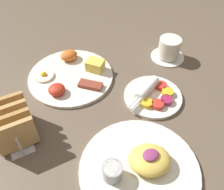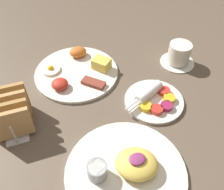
{
  "view_description": "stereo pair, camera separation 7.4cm",
  "coord_description": "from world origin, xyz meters",
  "views": [
    {
      "loc": [
        -0.18,
        -0.4,
        0.57
      ],
      "look_at": [
        0.05,
        0.05,
        0.03
      ],
      "focal_mm": 40.0,
      "sensor_mm": 36.0,
      "label": 1
    },
    {
      "loc": [
        -0.11,
        -0.43,
        0.57
      ],
      "look_at": [
        0.05,
        0.05,
        0.03
      ],
      "focal_mm": 40.0,
      "sensor_mm": 36.0,
      "label": 2
    }
  ],
  "objects": [
    {
      "name": "ground_plane",
      "position": [
        0.0,
        0.0,
        0.0
      ],
      "size": [
        3.0,
        3.0,
        0.0
      ],
      "primitive_type": "plane",
      "color": "brown"
    },
    {
      "name": "plate_breakfast",
      "position": [
        -0.01,
        0.21,
        0.01
      ],
      "size": [
        0.28,
        0.28,
        0.05
      ],
      "color": "silver",
      "rests_on": "ground_plane"
    },
    {
      "name": "plate_foreground",
      "position": [
        0.01,
        -0.18,
        0.01
      ],
      "size": [
        0.29,
        0.29,
        0.06
      ],
      "color": "silver",
      "rests_on": "ground_plane"
    },
    {
      "name": "plate_condiments",
      "position": [
        0.17,
        0.01,
        0.01
      ],
      "size": [
        0.19,
        0.18,
        0.04
      ],
      "color": "silver",
      "rests_on": "ground_plane"
    },
    {
      "name": "coffee_cup",
      "position": [
        0.34,
        0.15,
        0.04
      ],
      "size": [
        0.12,
        0.12,
        0.08
      ],
      "color": "silver",
      "rests_on": "ground_plane"
    },
    {
      "name": "toast_rack",
      "position": [
        -0.23,
        0.06,
        0.05
      ],
      "size": [
        0.1,
        0.15,
        0.1
      ],
      "color": "#B7B7BC",
      "rests_on": "ground_plane"
    }
  ]
}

